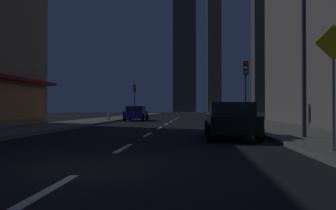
# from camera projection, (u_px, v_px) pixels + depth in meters

# --- Properties ---
(ground_plane) EXTENTS (78.00, 136.00, 0.10)m
(ground_plane) POSITION_uv_depth(u_px,v_px,m) (176.00, 119.00, 38.70)
(ground_plane) COLOR black
(sidewalk_right) EXTENTS (4.00, 76.00, 0.15)m
(sidewalk_right) POSITION_uv_depth(u_px,v_px,m) (236.00, 118.00, 38.15)
(sidewalk_right) COLOR #605E59
(sidewalk_right) RESTS_ON ground
(sidewalk_left) EXTENTS (4.00, 76.00, 0.15)m
(sidewalk_left) POSITION_uv_depth(u_px,v_px,m) (117.00, 118.00, 39.25)
(sidewalk_left) COLOR #605E59
(sidewalk_left) RESTS_ON ground
(lane_marking_center) EXTENTS (0.16, 43.80, 0.01)m
(lane_marking_center) POSITION_uv_depth(u_px,v_px,m) (166.00, 124.00, 25.54)
(lane_marking_center) COLOR silver
(lane_marking_center) RESTS_ON ground
(skyscraper_distant_tall) EXTENTS (8.14, 8.01, 59.56)m
(skyscraper_distant_tall) POSITION_uv_depth(u_px,v_px,m) (185.00, 30.00, 120.07)
(skyscraper_distant_tall) COLOR #4C4839
(skyscraper_distant_tall) RESTS_ON ground
(skyscraper_distant_mid) EXTENTS (5.66, 7.38, 70.63)m
(skyscraper_distant_mid) POSITION_uv_depth(u_px,v_px,m) (214.00, 27.00, 138.55)
(skyscraper_distant_mid) COLOR brown
(skyscraper_distant_mid) RESTS_ON ground
(skyscraper_distant_short) EXTENTS (6.65, 8.12, 75.72)m
(skyscraper_distant_short) POSITION_uv_depth(u_px,v_px,m) (262.00, 5.00, 116.42)
(skyscraper_distant_short) COLOR brown
(skyscraper_distant_short) RESTS_ON ground
(skyscraper_distant_slender) EXTENTS (6.65, 6.79, 44.00)m
(skyscraper_distant_slender) POSITION_uv_depth(u_px,v_px,m) (264.00, 61.00, 143.25)
(skyscraper_distant_slender) COLOR #373429
(skyscraper_distant_slender) RESTS_ON ground
(car_parked_near) EXTENTS (1.98, 4.24, 1.45)m
(car_parked_near) POSITION_uv_depth(u_px,v_px,m) (231.00, 120.00, 13.27)
(car_parked_near) COLOR black
(car_parked_near) RESTS_ON ground
(car_parked_far) EXTENTS (1.98, 4.24, 1.45)m
(car_parked_far) POSITION_uv_depth(u_px,v_px,m) (136.00, 113.00, 32.81)
(car_parked_far) COLOR navy
(car_parked_far) RESTS_ON ground
(fire_hydrant_far_left) EXTENTS (0.42, 0.30, 0.65)m
(fire_hydrant_far_left) POSITION_uv_depth(u_px,v_px,m) (108.00, 117.00, 31.09)
(fire_hydrant_far_left) COLOR #B2B2B2
(fire_hydrant_far_left) RESTS_ON sidewalk_left
(traffic_light_near_right) EXTENTS (0.32, 0.48, 4.20)m
(traffic_light_near_right) POSITION_uv_depth(u_px,v_px,m) (246.00, 78.00, 21.56)
(traffic_light_near_right) COLOR #2D2D2D
(traffic_light_near_right) RESTS_ON sidewalk_right
(traffic_light_far_left) EXTENTS (0.32, 0.48, 4.20)m
(traffic_light_far_left) POSITION_uv_depth(u_px,v_px,m) (135.00, 93.00, 42.51)
(traffic_light_far_left) COLOR #2D2D2D
(traffic_light_far_left) RESTS_ON sidewalk_left
(street_lamp_right) EXTENTS (1.96, 0.56, 6.58)m
(street_lamp_right) POSITION_uv_depth(u_px,v_px,m) (281.00, 5.00, 12.34)
(street_lamp_right) COLOR #38383D
(street_lamp_right) RESTS_ON sidewalk_right
(pedestrian_crossing_sign) EXTENTS (0.91, 0.08, 3.15)m
(pedestrian_crossing_sign) POSITION_uv_depth(u_px,v_px,m) (333.00, 76.00, 8.24)
(pedestrian_crossing_sign) COLOR slate
(pedestrian_crossing_sign) RESTS_ON sidewalk_right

